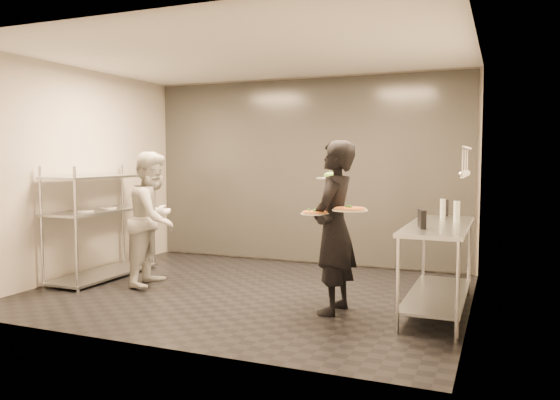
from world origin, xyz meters
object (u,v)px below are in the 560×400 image
at_px(pizza_plate_near, 315,213).
at_px(salad_plate, 330,177).
at_px(prep_counter, 438,252).
at_px(pass_rack, 102,220).
at_px(pizza_plate_far, 350,209).
at_px(bottle_green, 443,209).
at_px(bottle_dark, 446,208).
at_px(pos_monitor, 422,219).
at_px(bottle_clear, 457,211).
at_px(chef, 154,218).
at_px(waiter, 334,227).

relative_size(pizza_plate_near, salad_plate, 0.96).
distance_m(prep_counter, salad_plate, 1.37).
distance_m(pass_rack, pizza_plate_near, 3.26).
bearing_deg(pizza_plate_near, pizza_plate_far, 1.78).
relative_size(salad_plate, bottle_green, 1.37).
bearing_deg(pass_rack, pizza_plate_far, -9.47).
height_order(pizza_plate_far, bottle_dark, pizza_plate_far).
bearing_deg(bottle_dark, pos_monitor, -95.62).
bearing_deg(salad_plate, prep_counter, 8.12).
xyz_separation_m(pass_rack, prep_counter, (4.33, 0.00, -0.14)).
relative_size(pos_monitor, bottle_dark, 1.27).
xyz_separation_m(salad_plate, pos_monitor, (1.00, -0.22, -0.39)).
distance_m(prep_counter, bottle_clear, 0.53).
height_order(chef, bottle_green, chef).
bearing_deg(salad_plate, pizza_plate_far, -52.41).
bearing_deg(bottle_dark, pass_rack, -169.49).
bearing_deg(pizza_plate_near, chef, 166.96).
bearing_deg(chef, waiter, -107.77).
height_order(pos_monitor, bottle_clear, bottle_clear).
xyz_separation_m(salad_plate, bottle_dark, (1.11, 0.96, -0.38)).
height_order(waiter, pizza_plate_far, waiter).
xyz_separation_m(prep_counter, chef, (-3.46, -0.07, 0.21)).
bearing_deg(pos_monitor, pizza_plate_near, 176.76).
bearing_deg(salad_plate, pos_monitor, -12.22).
relative_size(pass_rack, pizza_plate_near, 5.57).
bearing_deg(waiter, bottle_green, 138.81).
bearing_deg(pos_monitor, bottle_clear, 52.03).
height_order(prep_counter, salad_plate, salad_plate).
xyz_separation_m(pizza_plate_far, pos_monitor, (0.66, 0.22, -0.09)).
bearing_deg(salad_plate, waiter, -64.62).
xyz_separation_m(pizza_plate_far, salad_plate, (-0.33, 0.44, 0.30)).
bearing_deg(prep_counter, pos_monitor, -107.74).
xyz_separation_m(waiter, bottle_clear, (1.14, 0.72, 0.14)).
xyz_separation_m(chef, pizza_plate_far, (2.68, -0.53, 0.26)).
height_order(chef, salad_plate, chef).
bearing_deg(pos_monitor, prep_counter, 56.28).
distance_m(chef, bottle_clear, 3.63).
bearing_deg(pos_monitor, waiter, 167.16).
relative_size(pass_rack, prep_counter, 0.89).
height_order(pizza_plate_near, bottle_dark, bottle_dark).
height_order(salad_plate, bottle_dark, salad_plate).
relative_size(bottle_clear, bottle_dark, 1.13).
bearing_deg(pass_rack, bottle_green, 7.68).
relative_size(bottle_green, bottle_clear, 0.99).
distance_m(pass_rack, pos_monitor, 4.23).
bearing_deg(pizza_plate_far, prep_counter, 37.25).
bearing_deg(pizza_plate_near, bottle_green, 46.62).
height_order(chef, pizza_plate_near, chef).
xyz_separation_m(pass_rack, pizza_plate_near, (3.19, -0.60, 0.28)).
bearing_deg(salad_plate, bottle_clear, 19.83).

